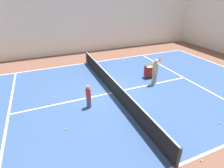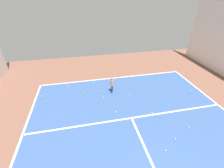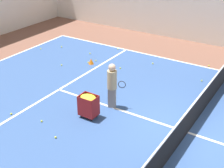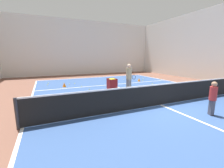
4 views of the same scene
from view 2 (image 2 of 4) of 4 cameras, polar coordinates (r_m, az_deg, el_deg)
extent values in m
cube|color=white|center=(11.93, 0.66, 2.28)|extent=(11.01, 0.10, 0.00)
cube|color=white|center=(8.43, 7.47, -12.72)|extent=(11.01, 0.10, 0.00)
cube|color=#2D3351|center=(10.20, 0.00, -1.73)|extent=(0.14, 0.20, 0.50)
cylinder|color=tan|center=(9.94, 0.00, 0.55)|extent=(0.26, 0.26, 0.45)
sphere|color=#A87A5B|center=(9.79, 0.00, 2.08)|extent=(0.17, 0.17, 0.17)
torus|color=#B22D2D|center=(9.75, 0.31, -0.90)|extent=(0.08, 0.28, 0.28)
sphere|color=yellow|center=(11.27, -7.07, 0.29)|extent=(0.07, 0.07, 0.07)
sphere|color=yellow|center=(11.24, -16.14, -0.96)|extent=(0.07, 0.07, 0.07)
sphere|color=yellow|center=(8.90, 15.00, -10.62)|extent=(0.07, 0.07, 0.07)
sphere|color=yellow|center=(8.77, 27.17, -14.50)|extent=(0.07, 0.07, 0.07)
sphere|color=yellow|center=(8.68, 1.58, -10.52)|extent=(0.07, 0.07, 0.07)
sphere|color=yellow|center=(7.43, 19.65, -22.79)|extent=(0.07, 0.07, 0.07)
sphere|color=yellow|center=(10.87, -25.34, -4.24)|extent=(0.07, 0.07, 0.07)
sphere|color=yellow|center=(9.74, -3.30, -5.16)|extent=(0.07, 0.07, 0.07)
sphere|color=yellow|center=(10.32, -10.73, -3.33)|extent=(0.07, 0.07, 0.07)
sphere|color=yellow|center=(7.98, 22.99, -18.74)|extent=(0.07, 0.07, 0.07)
sphere|color=yellow|center=(10.31, -3.94, -2.83)|extent=(0.07, 0.07, 0.07)
sphere|color=yellow|center=(11.70, 27.85, -2.30)|extent=(0.07, 0.07, 0.07)
sphere|color=yellow|center=(10.06, 6.54, -3.98)|extent=(0.07, 0.07, 0.07)
camera|label=1|loc=(7.10, -71.57, 5.53)|focal=28.00mm
camera|label=3|loc=(10.93, 68.75, 13.62)|focal=50.00mm
camera|label=4|loc=(9.43, 37.88, 1.69)|focal=24.00mm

